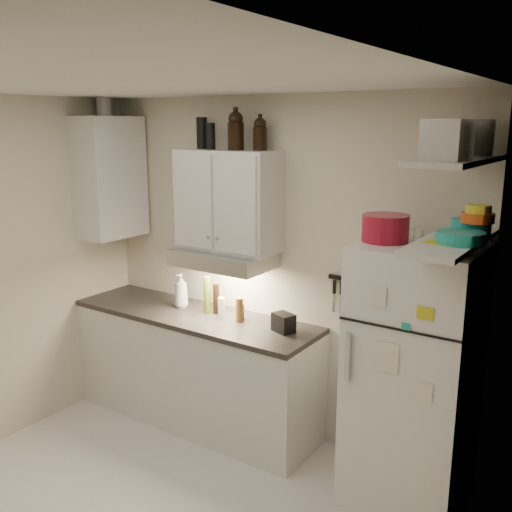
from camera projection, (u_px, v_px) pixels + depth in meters
The scene contains 34 objects.
ceiling at pixel (115, 79), 2.88m from camera, with size 3.20×3.00×0.02m, color white.
back_wall at pixel (273, 269), 4.39m from camera, with size 3.20×0.02×2.60m, color beige.
right_wall at pixel (410, 401), 2.29m from camera, with size 0.02×3.00×2.60m, color beige.
base_cabinet at pixel (195, 369), 4.64m from camera, with size 2.10×0.60×0.88m, color silver.
countertop at pixel (194, 316), 4.53m from camera, with size 2.10×0.62×0.04m, color #2D2826.
upper_cabinet at pixel (228, 201), 4.30m from camera, with size 0.80×0.33×0.75m, color silver.
side_cabinet at pixel (110, 177), 4.78m from camera, with size 0.33×0.55×1.00m, color silver.
range_hood at pixel (223, 258), 4.34m from camera, with size 0.76×0.46×0.12m, color silver.
fridge at pixel (413, 378), 3.53m from camera, with size 0.70×0.68×1.70m, color white.
shelf_hi at pixel (457, 160), 3.01m from camera, with size 0.30×0.95×0.03m, color silver.
shelf_lo at pixel (451, 242), 3.11m from camera, with size 0.30×0.95×0.03m, color silver.
knife_strip at pixel (356, 280), 3.98m from camera, with size 0.42×0.02×0.03m, color black.
dutch_oven at pixel (385, 228), 3.40m from camera, with size 0.28×0.28×0.16m, color maroon.
book_stack at pixel (447, 249), 3.04m from camera, with size 0.18×0.23×0.08m, color gold.
spice_jar at pixel (418, 237), 3.33m from camera, with size 0.05×0.05×0.09m, color silver.
stock_pot at pixel (468, 138), 3.16m from camera, with size 0.28×0.28×0.20m, color silver.
tin_a at pixel (453, 141), 2.98m from camera, with size 0.17×0.16×0.17m, color #AAAAAD.
tin_b at pixel (447, 140), 2.74m from camera, with size 0.20×0.20×0.20m, color #AAAAAD.
bowl_teal at pixel (471, 227), 3.22m from camera, with size 0.22×0.22×0.09m, color teal.
bowl_orange at pixel (478, 218), 3.11m from camera, with size 0.18×0.18×0.05m, color #ED5116.
bowl_yellow at pixel (478, 209), 3.09m from camera, with size 0.14×0.14×0.04m, color yellow.
plates at pixel (460, 238), 2.99m from camera, with size 0.25×0.25×0.06m, color teal.
growler_a at pixel (236, 130), 4.14m from camera, with size 0.12×0.12×0.29m, color black, non-canonical shape.
growler_b at pixel (260, 134), 4.09m from camera, with size 0.10×0.10×0.24m, color black, non-canonical shape.
thermos_a at pixel (211, 136), 4.26m from camera, with size 0.07×0.07×0.20m, color black.
thermos_b at pixel (202, 133), 4.38m from camera, with size 0.08×0.08×0.24m, color black.
side_jar at pixel (104, 106), 4.71m from camera, with size 0.12×0.12×0.16m, color silver.
soap_bottle at pixel (181, 288), 4.65m from camera, with size 0.12×0.12×0.32m, color silver.
pepper_mill at pixel (239, 310), 4.32m from camera, with size 0.06×0.06×0.19m, color brown.
oil_bottle at pixel (207, 295), 4.51m from camera, with size 0.06×0.06×0.30m, color #4E6018.
vinegar_bottle at pixel (216, 299), 4.50m from camera, with size 0.05×0.05×0.24m, color black.
clear_bottle at pixel (222, 308), 4.42m from camera, with size 0.05×0.05×0.16m, color silver.
red_jar at pixel (240, 312), 4.38m from camera, with size 0.06×0.06×0.12m, color maroon.
caddy at pixel (284, 323), 4.12m from camera, with size 0.16×0.11×0.14m, color black.
Camera 1 is at (2.27, -2.09, 2.39)m, focal length 40.00 mm.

